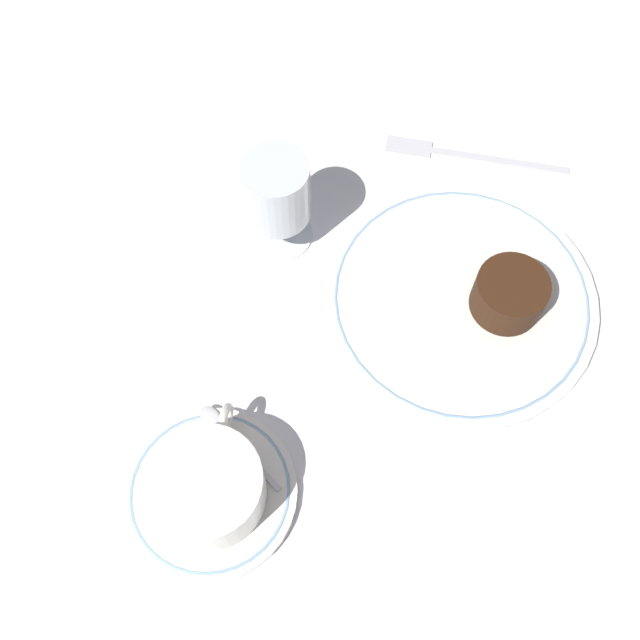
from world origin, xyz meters
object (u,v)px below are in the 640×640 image
(dinner_plate, at_px, (460,304))
(wine_glass, at_px, (277,196))
(coffee_cup, at_px, (209,486))
(fork, at_px, (456,153))
(dessert_cake, at_px, (510,290))

(dinner_plate, distance_m, wine_glass, 0.21)
(coffee_cup, xyz_separation_m, wine_glass, (0.27, 0.00, 0.03))
(coffee_cup, distance_m, fork, 0.44)
(wine_glass, bearing_deg, dessert_cake, -99.62)
(dinner_plate, bearing_deg, coffee_cup, 140.15)
(coffee_cup, distance_m, wine_glass, 0.28)
(wine_glass, distance_m, fork, 0.22)
(wine_glass, relative_size, fork, 0.56)
(coffee_cup, relative_size, wine_glass, 1.08)
(wine_glass, relative_size, dessert_cake, 1.63)
(fork, distance_m, dessert_cake, 0.19)
(dinner_plate, bearing_deg, dessert_cake, -77.95)
(fork, relative_size, dessert_cake, 2.92)
(coffee_cup, height_order, wine_glass, wine_glass)
(fork, bearing_deg, coffee_cup, 158.23)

